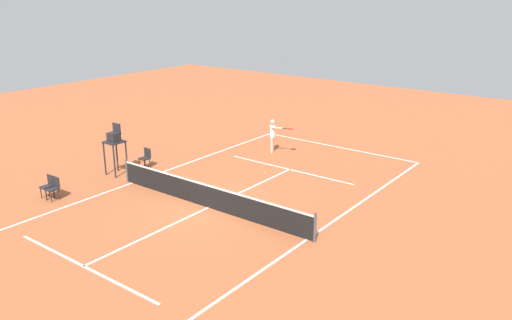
{
  "coord_description": "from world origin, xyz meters",
  "views": [
    {
      "loc": [
        -12.93,
        13.93,
        8.17
      ],
      "look_at": [
        0.68,
        -4.01,
        0.8
      ],
      "focal_mm": 36.42,
      "sensor_mm": 36.0,
      "label": 1
    }
  ],
  "objects_px": {
    "player_serving": "(273,133)",
    "courtside_chair_mid": "(145,157)",
    "courtside_chair_far": "(48,185)",
    "tennis_ball": "(265,173)",
    "umpire_chair": "(114,141)",
    "courtside_chair_near": "(54,187)"
  },
  "relations": [
    {
      "from": "tennis_ball",
      "to": "courtside_chair_near",
      "type": "distance_m",
      "value": 9.24
    },
    {
      "from": "courtside_chair_mid",
      "to": "courtside_chair_far",
      "type": "relative_size",
      "value": 1.0
    },
    {
      "from": "umpire_chair",
      "to": "courtside_chair_near",
      "type": "height_order",
      "value": "umpire_chair"
    },
    {
      "from": "courtside_chair_mid",
      "to": "umpire_chair",
      "type": "bearing_deg",
      "value": 76.7
    },
    {
      "from": "umpire_chair",
      "to": "courtside_chair_mid",
      "type": "xyz_separation_m",
      "value": [
        -0.35,
        -1.46,
        -1.07
      ]
    },
    {
      "from": "player_serving",
      "to": "courtside_chair_near",
      "type": "distance_m",
      "value": 11.26
    },
    {
      "from": "player_serving",
      "to": "courtside_chair_far",
      "type": "height_order",
      "value": "player_serving"
    },
    {
      "from": "player_serving",
      "to": "umpire_chair",
      "type": "relative_size",
      "value": 0.74
    },
    {
      "from": "tennis_ball",
      "to": "courtside_chair_far",
      "type": "distance_m",
      "value": 9.46
    },
    {
      "from": "courtside_chair_mid",
      "to": "player_serving",
      "type": "bearing_deg",
      "value": -121.25
    },
    {
      "from": "courtside_chair_far",
      "to": "courtside_chair_near",
      "type": "bearing_deg",
      "value": -178.99
    },
    {
      "from": "courtside_chair_mid",
      "to": "courtside_chair_far",
      "type": "distance_m",
      "value": 5.01
    },
    {
      "from": "courtside_chair_far",
      "to": "courtside_chair_mid",
      "type": "bearing_deg",
      "value": -93.12
    },
    {
      "from": "courtside_chair_near",
      "to": "courtside_chair_far",
      "type": "bearing_deg",
      "value": 1.01
    },
    {
      "from": "courtside_chair_far",
      "to": "player_serving",
      "type": "bearing_deg",
      "value": -109.27
    },
    {
      "from": "player_serving",
      "to": "courtside_chair_mid",
      "type": "height_order",
      "value": "player_serving"
    },
    {
      "from": "tennis_ball",
      "to": "umpire_chair",
      "type": "xyz_separation_m",
      "value": [
        5.46,
        4.22,
        1.57
      ]
    },
    {
      "from": "umpire_chair",
      "to": "tennis_ball",
      "type": "bearing_deg",
      "value": -142.33
    },
    {
      "from": "tennis_ball",
      "to": "umpire_chair",
      "type": "height_order",
      "value": "umpire_chair"
    },
    {
      "from": "courtside_chair_near",
      "to": "courtside_chair_far",
      "type": "xyz_separation_m",
      "value": [
        0.38,
        0.01,
        0.0
      ]
    },
    {
      "from": "tennis_ball",
      "to": "umpire_chair",
      "type": "distance_m",
      "value": 7.08
    },
    {
      "from": "tennis_ball",
      "to": "courtside_chair_near",
      "type": "relative_size",
      "value": 0.07
    }
  ]
}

